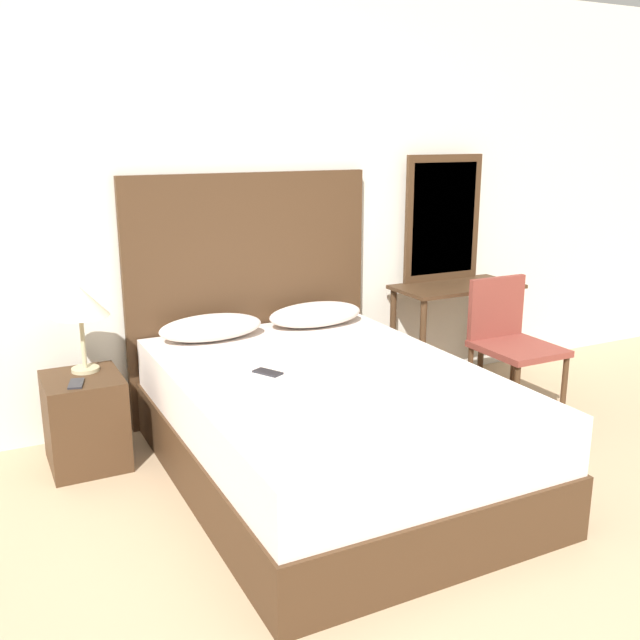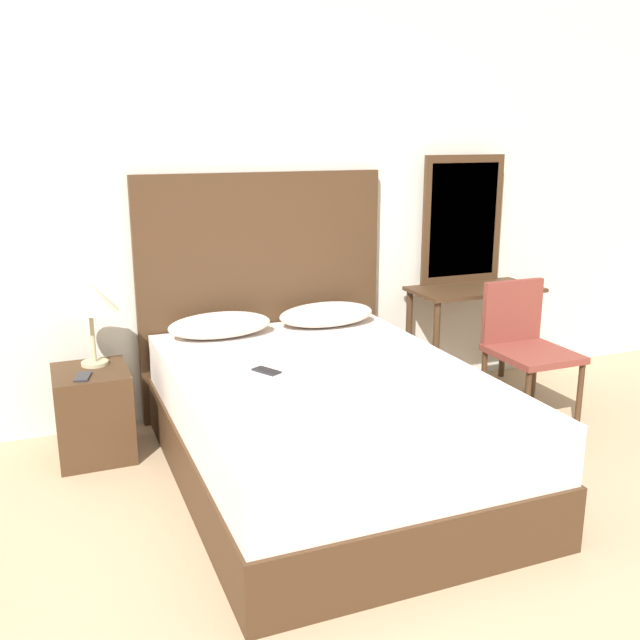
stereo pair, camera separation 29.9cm
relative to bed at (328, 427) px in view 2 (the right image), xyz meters
name	(u,v)px [view 2 (the right image)]	position (x,y,z in m)	size (l,w,h in m)	color
wall_back	(249,201)	(-0.06, 1.15, 1.06)	(10.00, 0.06, 2.70)	silver
bed	(328,427)	(0.00, 0.00, 0.00)	(1.51, 2.11, 0.59)	#422B19
headboard	(263,295)	(0.00, 1.08, 0.48)	(1.58, 0.05, 1.53)	#422B19
pillow_left	(220,325)	(-0.34, 0.84, 0.37)	(0.62, 0.32, 0.14)	silver
pillow_right	(327,314)	(0.34, 0.84, 0.37)	(0.62, 0.32, 0.14)	silver
phone_on_bed	(266,371)	(-0.29, 0.13, 0.30)	(0.13, 0.17, 0.01)	#232328
nightstand	(93,413)	(-1.11, 0.75, -0.04)	(0.40, 0.45, 0.50)	#422B19
table_lamp	(89,299)	(-1.07, 0.83, 0.59)	(0.31, 0.31, 0.48)	tan
phone_on_nightstand	(83,377)	(-1.15, 0.63, 0.22)	(0.11, 0.16, 0.01)	#232328
vanity_desk	(474,309)	(1.43, 0.83, 0.31)	(0.88, 0.44, 0.75)	#422B19
vanity_mirror	(462,220)	(1.43, 1.03, 0.89)	(0.61, 0.03, 0.88)	#422B19
chair	(525,342)	(1.47, 0.32, 0.21)	(0.45, 0.50, 0.86)	brown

